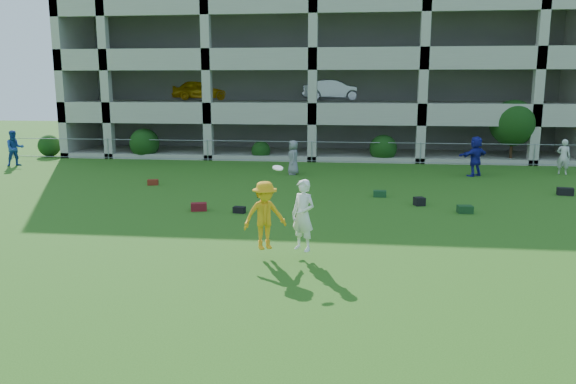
# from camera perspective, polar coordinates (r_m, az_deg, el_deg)

# --- Properties ---
(ground) EXTENTS (100.00, 100.00, 0.00)m
(ground) POSITION_cam_1_polar(r_m,az_deg,el_deg) (13.32, -3.95, -8.35)
(ground) COLOR #235114
(ground) RESTS_ON ground
(bystander_a) EXTENTS (1.17, 1.17, 1.91)m
(bystander_a) POSITION_cam_1_polar(r_m,az_deg,el_deg) (33.52, -26.01, 4.02)
(bystander_a) COLOR #204196
(bystander_a) RESTS_ON ground
(bystander_c) EXTENTS (0.69, 0.91, 1.67)m
(bystander_c) POSITION_cam_1_polar(r_m,az_deg,el_deg) (27.32, 0.54, 3.52)
(bystander_c) COLOR gray
(bystander_c) RESTS_ON ground
(bystander_d) EXTENTS (1.75, 1.54, 1.92)m
(bystander_d) POSITION_cam_1_polar(r_m,az_deg,el_deg) (28.31, 18.50, 3.47)
(bystander_d) COLOR #202295
(bystander_d) RESTS_ON ground
(bystander_e) EXTENTS (0.75, 0.65, 1.73)m
(bystander_e) POSITION_cam_1_polar(r_m,az_deg,el_deg) (30.51, 26.19, 3.23)
(bystander_e) COLOR silver
(bystander_e) RESTS_ON ground
(bag_red_a) EXTENTS (0.61, 0.44, 0.28)m
(bag_red_a) POSITION_cam_1_polar(r_m,az_deg,el_deg) (19.89, -9.04, -1.50)
(bag_red_a) COLOR #590F11
(bag_red_a) RESTS_ON ground
(bag_black_b) EXTENTS (0.44, 0.32, 0.22)m
(bag_black_b) POSITION_cam_1_polar(r_m,az_deg,el_deg) (19.40, -4.97, -1.81)
(bag_black_b) COLOR black
(bag_black_b) RESTS_ON ground
(bag_green_c) EXTENTS (0.53, 0.40, 0.26)m
(bag_green_c) POSITION_cam_1_polar(r_m,az_deg,el_deg) (20.27, 17.54, -1.68)
(bag_green_c) COLOR #12331C
(bag_green_c) RESTS_ON ground
(crate_d) EXTENTS (0.45, 0.45, 0.30)m
(crate_d) POSITION_cam_1_polar(r_m,az_deg,el_deg) (21.06, 13.20, -0.93)
(crate_d) COLOR black
(crate_d) RESTS_ON ground
(bag_black_e) EXTENTS (0.64, 0.39, 0.30)m
(bag_black_e) POSITION_cam_1_polar(r_m,az_deg,el_deg) (24.94, 26.33, 0.05)
(bag_black_e) COLOR black
(bag_black_e) RESTS_ON ground
(bag_red_f) EXTENTS (0.50, 0.37, 0.24)m
(bag_red_f) POSITION_cam_1_polar(r_m,az_deg,el_deg) (25.30, -13.56, 0.97)
(bag_red_f) COLOR #5F1A10
(bag_red_f) RESTS_ON ground
(bag_green_g) EXTENTS (0.51, 0.32, 0.25)m
(bag_green_g) POSITION_cam_1_polar(r_m,az_deg,el_deg) (22.33, 9.31, -0.17)
(bag_green_g) COLOR #13361A
(bag_green_g) RESTS_ON ground
(frisbee_contest) EXTENTS (2.01, 1.11, 2.15)m
(frisbee_contest) POSITION_cam_1_polar(r_m,az_deg,el_deg) (14.16, -1.22, -2.38)
(frisbee_contest) COLOR orange
(frisbee_contest) RESTS_ON ground
(parking_garage) EXTENTS (30.00, 14.00, 12.00)m
(parking_garage) POSITION_cam_1_polar(r_m,az_deg,el_deg) (40.14, 3.45, 13.32)
(parking_garage) COLOR #9E998C
(parking_garage) RESTS_ON ground
(fence) EXTENTS (36.06, 0.06, 1.20)m
(fence) POSITION_cam_1_polar(r_m,az_deg,el_deg) (31.66, 2.43, 4.14)
(fence) COLOR gray
(fence) RESTS_ON ground
(shrub_row) EXTENTS (34.38, 2.52, 3.50)m
(shrub_row) POSITION_cam_1_polar(r_m,az_deg,el_deg) (32.24, 10.74, 5.69)
(shrub_row) COLOR #163D11
(shrub_row) RESTS_ON ground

